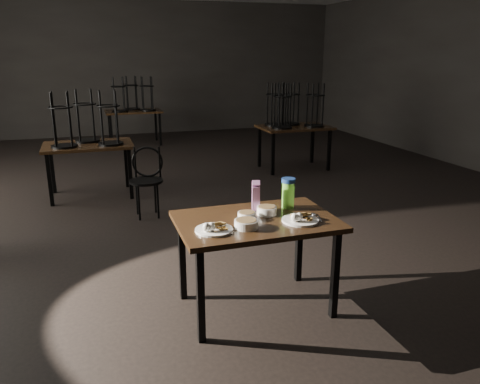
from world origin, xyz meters
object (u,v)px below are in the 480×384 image
object	(u,v)px
main_table	(256,229)
water_bottle	(288,193)
juice_carton	(256,196)
bentwood_chair	(147,176)

from	to	relation	value
main_table	water_bottle	world-z (taller)	water_bottle
juice_carton	bentwood_chair	xyz separation A→B (m)	(-0.59, 2.33, -0.36)
main_table	bentwood_chair	world-z (taller)	bentwood_chair
water_bottle	bentwood_chair	distance (m)	2.53
water_bottle	bentwood_chair	bearing A→B (deg)	109.96
juice_carton	water_bottle	distance (m)	0.27
main_table	water_bottle	xyz separation A→B (m)	(0.34, 0.18, 0.20)
juice_carton	water_bottle	xyz separation A→B (m)	(0.27, -0.02, 0.01)
juice_carton	bentwood_chair	size ratio (longest dim) A/B	0.29
main_table	water_bottle	size ratio (longest dim) A/B	4.88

